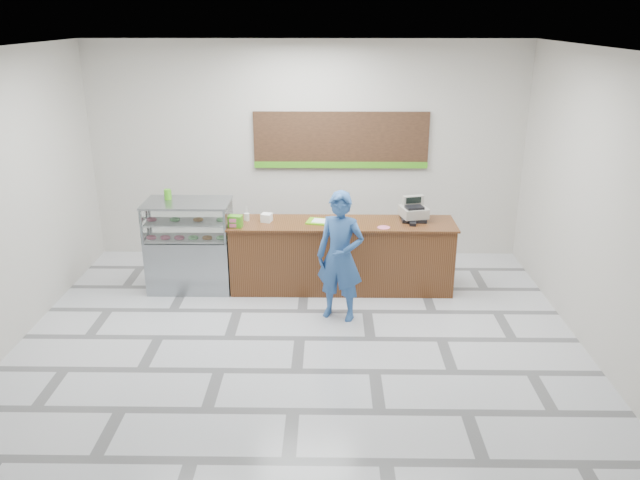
{
  "coord_description": "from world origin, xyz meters",
  "views": [
    {
      "loc": [
        0.36,
        -6.95,
        3.86
      ],
      "look_at": [
        0.24,
        0.9,
        1.0
      ],
      "focal_mm": 35.0,
      "sensor_mm": 36.0,
      "label": 1
    }
  ],
  "objects_px": {
    "display_case": "(190,245)",
    "cash_register": "(413,211)",
    "serving_tray": "(321,222)",
    "customer": "(340,257)",
    "sales_counter": "(342,256)"
  },
  "relations": [
    {
      "from": "sales_counter",
      "to": "customer",
      "type": "height_order",
      "value": "customer"
    },
    {
      "from": "display_case",
      "to": "customer",
      "type": "xyz_separation_m",
      "value": [
        2.18,
        -0.94,
        0.2
      ]
    },
    {
      "from": "display_case",
      "to": "cash_register",
      "type": "relative_size",
      "value": 3.01
    },
    {
      "from": "display_case",
      "to": "customer",
      "type": "distance_m",
      "value": 2.38
    },
    {
      "from": "serving_tray",
      "to": "customer",
      "type": "bearing_deg",
      "value": -62.36
    },
    {
      "from": "serving_tray",
      "to": "display_case",
      "type": "bearing_deg",
      "value": -167.84
    },
    {
      "from": "serving_tray",
      "to": "customer",
      "type": "height_order",
      "value": "customer"
    },
    {
      "from": "cash_register",
      "to": "serving_tray",
      "type": "relative_size",
      "value": 0.98
    },
    {
      "from": "display_case",
      "to": "customer",
      "type": "bearing_deg",
      "value": -23.27
    },
    {
      "from": "display_case",
      "to": "customer",
      "type": "relative_size",
      "value": 0.76
    },
    {
      "from": "sales_counter",
      "to": "serving_tray",
      "type": "distance_m",
      "value": 0.6
    },
    {
      "from": "serving_tray",
      "to": "customer",
      "type": "distance_m",
      "value": 0.99
    },
    {
      "from": "sales_counter",
      "to": "display_case",
      "type": "xyz_separation_m",
      "value": [
        -2.22,
        -0.0,
        0.16
      ]
    },
    {
      "from": "display_case",
      "to": "cash_register",
      "type": "height_order",
      "value": "cash_register"
    },
    {
      "from": "serving_tray",
      "to": "sales_counter",
      "type": "bearing_deg",
      "value": 11.9
    }
  ]
}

